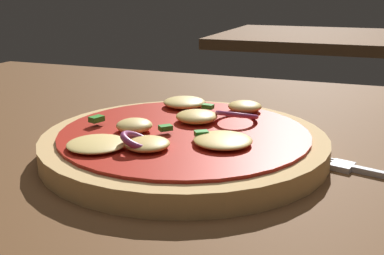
% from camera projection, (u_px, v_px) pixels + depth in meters
% --- Properties ---
extents(dining_table, '(1.15, 0.87, 0.03)m').
position_uv_depth(dining_table, '(184.00, 184.00, 0.41)').
color(dining_table, brown).
rests_on(dining_table, ground).
extents(pizza, '(0.27, 0.27, 0.04)m').
position_uv_depth(pizza, '(184.00, 141.00, 0.43)').
color(pizza, tan).
rests_on(pizza, dining_table).
extents(background_table, '(0.81, 0.61, 0.03)m').
position_uv_depth(background_table, '(342.00, 39.00, 1.56)').
color(background_table, brown).
rests_on(background_table, ground).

